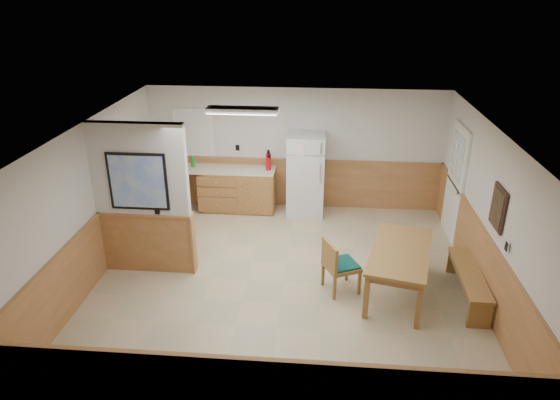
# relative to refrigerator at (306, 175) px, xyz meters

# --- Properties ---
(ground) EXTENTS (6.00, 6.00, 0.00)m
(ground) POSITION_rel_refrigerator_xyz_m (-0.23, -2.63, -0.83)
(ground) COLOR tan
(ground) RESTS_ON ground
(ceiling) EXTENTS (6.00, 6.00, 0.02)m
(ceiling) POSITION_rel_refrigerator_xyz_m (-0.23, -2.63, 1.67)
(ceiling) COLOR white
(ceiling) RESTS_ON back_wall
(back_wall) EXTENTS (6.00, 0.02, 2.50)m
(back_wall) POSITION_rel_refrigerator_xyz_m (-0.23, 0.37, 0.42)
(back_wall) COLOR silver
(back_wall) RESTS_ON ground
(right_wall) EXTENTS (0.02, 6.00, 2.50)m
(right_wall) POSITION_rel_refrigerator_xyz_m (2.77, -2.63, 0.42)
(right_wall) COLOR silver
(right_wall) RESTS_ON ground
(left_wall) EXTENTS (0.02, 6.00, 2.50)m
(left_wall) POSITION_rel_refrigerator_xyz_m (-3.23, -2.63, 0.42)
(left_wall) COLOR silver
(left_wall) RESTS_ON ground
(wainscot_back) EXTENTS (6.00, 0.04, 1.00)m
(wainscot_back) POSITION_rel_refrigerator_xyz_m (-0.23, 0.35, -0.33)
(wainscot_back) COLOR #B67549
(wainscot_back) RESTS_ON ground
(wainscot_right) EXTENTS (0.04, 6.00, 1.00)m
(wainscot_right) POSITION_rel_refrigerator_xyz_m (2.75, -2.63, -0.33)
(wainscot_right) COLOR #B67549
(wainscot_right) RESTS_ON ground
(wainscot_left) EXTENTS (0.04, 6.00, 1.00)m
(wainscot_left) POSITION_rel_refrigerator_xyz_m (-3.21, -2.63, -0.33)
(wainscot_left) COLOR #B67549
(wainscot_left) RESTS_ON ground
(partition_wall) EXTENTS (1.50, 0.20, 2.50)m
(partition_wall) POSITION_rel_refrigerator_xyz_m (-2.48, -2.43, 0.40)
(partition_wall) COLOR silver
(partition_wall) RESTS_ON ground
(kitchen_counter) EXTENTS (2.20, 0.61, 1.00)m
(kitchen_counter) POSITION_rel_refrigerator_xyz_m (-1.43, 0.05, -0.37)
(kitchen_counter) COLOR #AB7D3C
(kitchen_counter) RESTS_ON ground
(exterior_door) EXTENTS (0.07, 1.02, 2.15)m
(exterior_door) POSITION_rel_refrigerator_xyz_m (2.74, -0.73, 0.22)
(exterior_door) COLOR white
(exterior_door) RESTS_ON ground
(kitchen_window) EXTENTS (0.80, 0.04, 1.00)m
(kitchen_window) POSITION_rel_refrigerator_xyz_m (-2.33, 0.35, 0.72)
(kitchen_window) COLOR white
(kitchen_window) RESTS_ON back_wall
(wall_painting) EXTENTS (0.04, 0.50, 0.60)m
(wall_painting) POSITION_rel_refrigerator_xyz_m (2.74, -2.93, 0.72)
(wall_painting) COLOR #352115
(wall_painting) RESTS_ON right_wall
(fluorescent_fixture) EXTENTS (1.20, 0.30, 0.09)m
(fluorescent_fixture) POSITION_rel_refrigerator_xyz_m (-1.03, -1.33, 1.61)
(fluorescent_fixture) COLOR white
(fluorescent_fixture) RESTS_ON ceiling
(refrigerator) EXTENTS (0.74, 0.72, 1.67)m
(refrigerator) POSITION_rel_refrigerator_xyz_m (0.00, 0.00, 0.00)
(refrigerator) COLOR silver
(refrigerator) RESTS_ON ground
(dining_table) EXTENTS (1.20, 1.82, 0.75)m
(dining_table) POSITION_rel_refrigerator_xyz_m (1.52, -2.79, -0.18)
(dining_table) COLOR #9C6739
(dining_table) RESTS_ON ground
(dining_bench) EXTENTS (0.38, 1.55, 0.45)m
(dining_bench) POSITION_rel_refrigerator_xyz_m (2.56, -2.83, -0.49)
(dining_bench) COLOR #9C6739
(dining_bench) RESTS_ON ground
(dining_chair) EXTENTS (0.79, 0.69, 0.85)m
(dining_chair) POSITION_rel_refrigerator_xyz_m (0.58, -2.81, -0.34)
(dining_chair) COLOR #9C6739
(dining_chair) RESTS_ON ground
(fire_extinguisher) EXTENTS (0.14, 0.14, 0.42)m
(fire_extinguisher) POSITION_rel_refrigerator_xyz_m (-0.75, 0.05, 0.25)
(fire_extinguisher) COLOR #BA0916
(fire_extinguisher) RESTS_ON kitchen_counter
(soap_bottle) EXTENTS (0.10, 0.10, 0.24)m
(soap_bottle) POSITION_rel_refrigerator_xyz_m (-2.31, 0.08, 0.19)
(soap_bottle) COLOR #178327
(soap_bottle) RESTS_ON kitchen_counter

